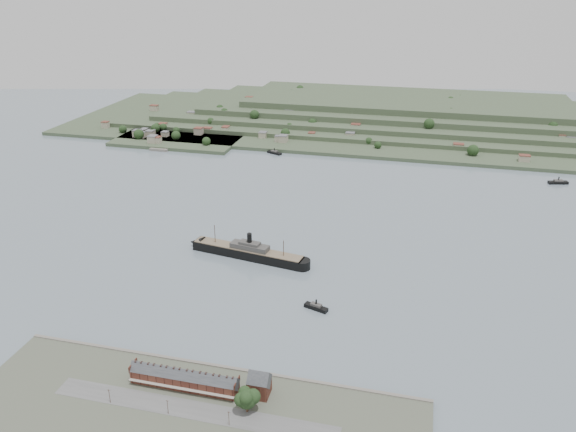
% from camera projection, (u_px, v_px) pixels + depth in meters
% --- Properties ---
extents(ground, '(1400.00, 1400.00, 0.00)m').
position_uv_depth(ground, '(287.00, 246.00, 426.46)').
color(ground, slate).
rests_on(ground, ground).
extents(near_shore, '(220.00, 80.00, 2.60)m').
position_uv_depth(near_shore, '(189.00, 419.00, 259.92)').
color(near_shore, '#4C5142').
rests_on(near_shore, ground).
extents(terrace_row, '(55.60, 9.80, 11.07)m').
position_uv_depth(terrace_row, '(184.00, 379.00, 276.47)').
color(terrace_row, '#49221A').
rests_on(terrace_row, ground).
extents(gabled_building, '(10.40, 10.18, 14.09)m').
position_uv_depth(gabled_building, '(259.00, 384.00, 271.19)').
color(gabled_building, '#49221A').
rests_on(gabled_building, ground).
extents(far_peninsula, '(760.00, 309.00, 30.00)m').
position_uv_depth(far_peninsula, '(377.00, 115.00, 765.23)').
color(far_peninsula, '#3A4D33').
rests_on(far_peninsula, ground).
extents(steamship, '(97.03, 25.89, 23.37)m').
position_uv_depth(steamship, '(245.00, 251.00, 408.41)').
color(steamship, black).
rests_on(steamship, ground).
extents(tugboat, '(15.81, 8.74, 6.89)m').
position_uv_depth(tugboat, '(316.00, 307.00, 345.46)').
color(tugboat, black).
rests_on(tugboat, ground).
extents(ferry_west, '(18.43, 11.90, 6.74)m').
position_uv_depth(ferry_west, '(274.00, 152.00, 641.82)').
color(ferry_west, black).
rests_on(ferry_west, ground).
extents(ferry_east, '(19.67, 9.97, 7.11)m').
position_uv_depth(ferry_east, '(558.00, 182.00, 550.84)').
color(ferry_east, black).
rests_on(ferry_east, ground).
extents(fig_tree, '(11.81, 10.23, 13.18)m').
position_uv_depth(fig_tree, '(247.00, 398.00, 259.33)').
color(fig_tree, '#452E20').
rests_on(fig_tree, ground).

